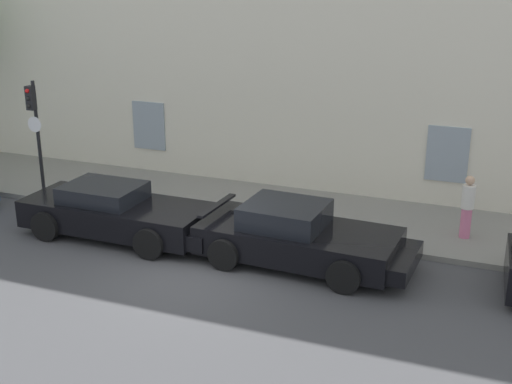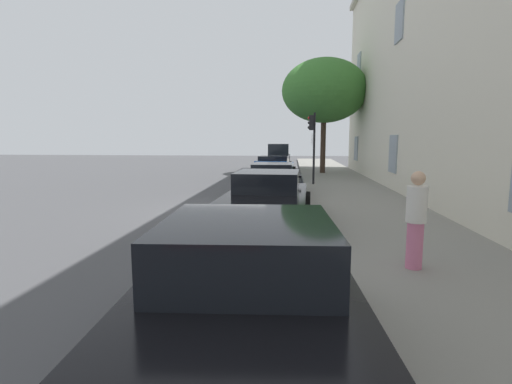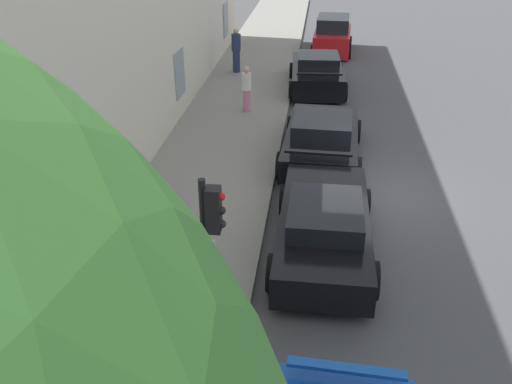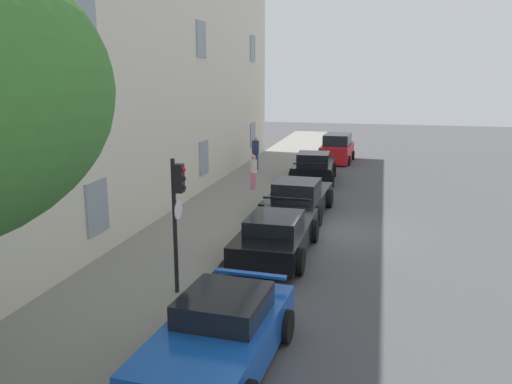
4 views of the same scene
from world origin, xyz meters
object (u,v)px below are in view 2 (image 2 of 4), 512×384
hatchback_distant (279,159)px  tree_midblock (324,91)px  sportscar_red_lead (275,169)px  sportscar_yellow_flank (272,183)px  sportscar_white_middle (266,203)px  pedestrian_admiring (416,219)px  traffic_light (312,136)px  sportscar_tail_end (244,331)px

hatchback_distant → tree_midblock: tree_midblock is taller
sportscar_red_lead → tree_midblock: size_ratio=0.67×
sportscar_yellow_flank → sportscar_white_middle: bearing=1.1°
hatchback_distant → sportscar_white_middle: bearing=0.9°
sportscar_red_lead → pedestrian_admiring: 14.77m
sportscar_white_middle → tree_midblock: bearing=170.2°
tree_midblock → pedestrian_admiring: tree_midblock is taller
hatchback_distant → pedestrian_admiring: bearing=7.8°
tree_midblock → sportscar_white_middle: bearing=-9.8°
tree_midblock → sportscar_red_lead: bearing=-40.5°
sportscar_red_lead → sportscar_yellow_flank: 6.62m
tree_midblock → traffic_light: size_ratio=2.11×
traffic_light → pedestrian_admiring: bearing=5.1°
sportscar_white_middle → pedestrian_admiring: (3.24, 2.59, 0.32)m
sportscar_yellow_flank → sportscar_white_middle: (4.63, 0.09, 0.01)m
sportscar_yellow_flank → pedestrian_admiring: 8.32m
sportscar_tail_end → sportscar_red_lead: bearing=-178.2°
sportscar_red_lead → tree_midblock: 6.18m
sportscar_white_middle → traffic_light: bearing=169.5°
sportscar_yellow_flank → sportscar_red_lead: bearing=-178.4°
hatchback_distant → tree_midblock: size_ratio=0.55×
sportscar_red_lead → hatchback_distant: hatchback_distant is taller
sportscar_white_middle → hatchback_distant: bearing=-179.1°
sportscar_yellow_flank → pedestrian_admiring: pedestrian_admiring is taller
hatchback_distant → pedestrian_admiring: 21.06m
sportscar_white_middle → hatchback_distant: (-17.63, -0.29, 0.23)m
sportscar_tail_end → pedestrian_admiring: pedestrian_admiring is taller
sportscar_white_middle → tree_midblock: (-14.51, 2.51, 4.43)m
sportscar_yellow_flank → sportscar_tail_end: sportscar_tail_end is taller
sportscar_red_lead → pedestrian_admiring: (14.48, 2.86, 0.35)m
traffic_light → sportscar_tail_end: bearing=-4.9°
sportscar_yellow_flank → sportscar_tail_end: 11.11m
sportscar_white_middle → hatchback_distant: hatchback_distant is taller
pedestrian_admiring → sportscar_white_middle: bearing=-141.3°
sportscar_yellow_flank → tree_midblock: size_ratio=0.75×
sportscar_red_lead → tree_midblock: bearing=139.5°
sportscar_yellow_flank → traffic_light: size_ratio=1.57×
sportscar_white_middle → hatchback_distant: 17.63m
tree_midblock → traffic_light: bearing=-8.9°
sportscar_red_lead → pedestrian_admiring: size_ratio=2.95×
traffic_light → pedestrian_admiring: 11.74m
traffic_light → sportscar_white_middle: bearing=-10.5°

